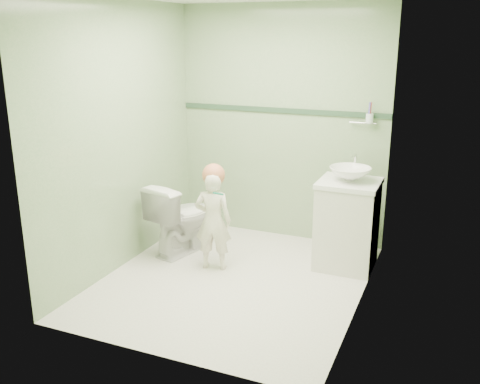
% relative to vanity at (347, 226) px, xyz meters
% --- Properties ---
extents(ground, '(2.50, 2.50, 0.00)m').
position_rel_vanity_xyz_m(ground, '(-0.84, -0.70, -0.40)').
color(ground, beige).
rests_on(ground, ground).
extents(room_shell, '(2.50, 2.54, 2.40)m').
position_rel_vanity_xyz_m(room_shell, '(-0.84, -0.70, 0.80)').
color(room_shell, '#84AB79').
rests_on(room_shell, ground).
extents(trim_stripe, '(2.20, 0.02, 0.05)m').
position_rel_vanity_xyz_m(trim_stripe, '(-0.84, 0.54, 0.95)').
color(trim_stripe, '#2C4932').
rests_on(trim_stripe, room_shell).
extents(vanity, '(0.52, 0.50, 0.80)m').
position_rel_vanity_xyz_m(vanity, '(0.00, 0.00, 0.00)').
color(vanity, silver).
rests_on(vanity, ground).
extents(counter, '(0.54, 0.52, 0.04)m').
position_rel_vanity_xyz_m(counter, '(0.00, 0.00, 0.41)').
color(counter, white).
rests_on(counter, vanity).
extents(basin, '(0.37, 0.37, 0.13)m').
position_rel_vanity_xyz_m(basin, '(0.00, 0.00, 0.49)').
color(basin, white).
rests_on(basin, counter).
extents(faucet, '(0.03, 0.13, 0.18)m').
position_rel_vanity_xyz_m(faucet, '(0.00, 0.19, 0.57)').
color(faucet, silver).
rests_on(faucet, counter).
extents(cup_holder, '(0.26, 0.07, 0.21)m').
position_rel_vanity_xyz_m(cup_holder, '(0.05, 0.48, 0.93)').
color(cup_holder, silver).
rests_on(cup_holder, room_shell).
extents(toilet, '(0.57, 0.78, 0.72)m').
position_rel_vanity_xyz_m(toilet, '(-1.58, -0.28, -0.04)').
color(toilet, white).
rests_on(toilet, ground).
extents(toddler, '(0.38, 0.29, 0.93)m').
position_rel_vanity_xyz_m(toddler, '(-1.12, -0.52, 0.06)').
color(toddler, white).
rests_on(toddler, ground).
extents(hair_cap, '(0.21, 0.21, 0.21)m').
position_rel_vanity_xyz_m(hair_cap, '(-1.12, -0.49, 0.49)').
color(hair_cap, '#C4714B').
rests_on(hair_cap, toddler).
extents(teal_toothbrush, '(0.11, 0.14, 0.08)m').
position_rel_vanity_xyz_m(teal_toothbrush, '(-1.02, -0.62, 0.37)').
color(teal_toothbrush, '#167F61').
rests_on(teal_toothbrush, toddler).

